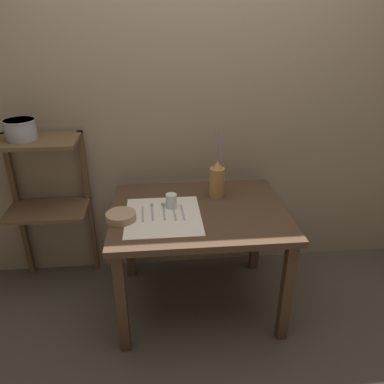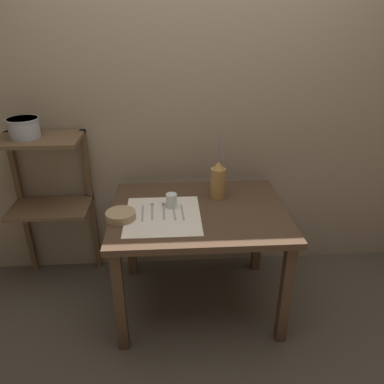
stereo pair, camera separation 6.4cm
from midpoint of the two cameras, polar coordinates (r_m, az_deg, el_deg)
ground_plane at (r=2.72m, az=0.26°, el=-16.35°), size 12.00×12.00×0.00m
stone_wall_back at (r=2.62m, az=-0.85°, el=11.93°), size 7.00×0.06×2.40m
wooden_table at (r=2.35m, az=0.29°, el=-4.80°), size 1.07×0.83×0.73m
wooden_shelf_unit at (r=2.70m, az=-22.14°, el=0.98°), size 0.53×0.34×1.11m
linen_cloth at (r=2.23m, az=-5.23°, el=-3.68°), size 0.45×0.49×0.00m
pitcher_with_flowers at (r=2.41m, az=3.07°, el=1.77°), size 0.10×0.10×0.44m
wooden_bowl at (r=2.22m, az=-11.59°, el=-3.70°), size 0.17×0.17×0.05m
glass_tumbler_near at (r=2.30m, az=-3.97°, el=-1.36°), size 0.07×0.07×0.09m
fork_inner at (r=2.26m, az=-8.34°, el=-3.32°), size 0.02×0.19×0.00m
spoon_inner at (r=2.32m, az=-6.91°, el=-2.45°), size 0.02×0.20×0.02m
spoon_outer at (r=2.32m, az=-5.16°, el=-2.36°), size 0.02×0.20×0.02m
knife_center at (r=2.26m, az=-3.54°, el=-3.14°), size 0.02×0.19×0.00m
fork_outer at (r=2.25m, az=-2.24°, el=-3.14°), size 0.02×0.19×0.00m
metal_pot_large at (r=2.56m, az=-25.34°, el=8.67°), size 0.19×0.19×0.12m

